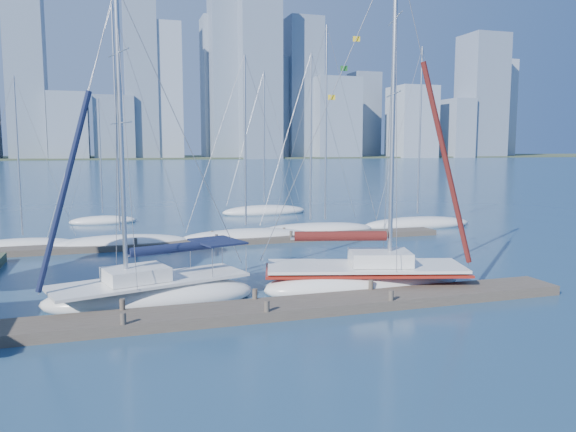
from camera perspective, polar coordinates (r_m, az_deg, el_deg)
name	(u,v)px	position (r m, az deg, el deg)	size (l,w,h in m)	color
ground	(261,315)	(21.58, -2.79, -10.03)	(700.00, 700.00, 0.00)	navy
near_dock	(261,310)	(21.52, -2.79, -9.53)	(26.00, 2.00, 0.40)	#433A31
far_dock	(230,241)	(37.20, -5.96, -2.53)	(30.00, 1.80, 0.36)	#433A31
far_shore	(123,158)	(340.09, -16.43, 5.67)	(800.00, 100.00, 1.50)	#38472D
sailboat_navy	(150,279)	(23.55, -13.80, -6.27)	(8.89, 5.07, 12.95)	silver
sailboat_maroon	(366,264)	(25.36, 7.90, -4.85)	(9.84, 5.48, 15.38)	silver
bg_boat_0	(23,245)	(38.97, -25.30, -2.67)	(6.81, 3.48, 10.91)	silver
bg_boat_1	(121,243)	(37.08, -16.65, -2.65)	(9.03, 5.08, 15.24)	silver
bg_boat_2	(246,237)	(38.23, -4.27, -2.12)	(9.40, 5.60, 12.70)	silver
bg_boat_3	(310,230)	(41.14, 2.29, -1.45)	(8.93, 4.74, 13.31)	silver
bg_boat_4	(325,229)	(41.40, 3.79, -1.37)	(7.90, 4.65, 15.25)	silver
bg_boat_5	(417,224)	(45.59, 13.00, -0.78)	(9.57, 5.48, 14.34)	silver
bg_boat_6	(103,221)	(49.26, -18.27, -0.45)	(5.64, 2.81, 10.53)	silver
bg_boat_7	(264,211)	(53.35, -2.41, 0.52)	(8.47, 4.76, 13.65)	silver
skyline	(164,94)	(312.69, -12.45, 12.00)	(503.29, 51.31, 111.95)	gray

